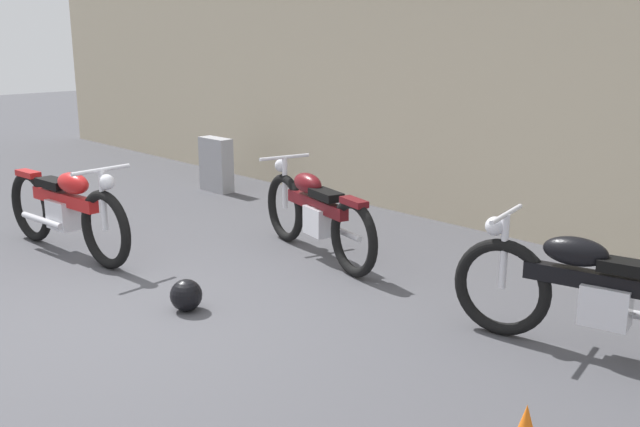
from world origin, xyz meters
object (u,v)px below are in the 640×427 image
(motorcycle_black, at_px, (596,294))
(motorcycle_maroon, at_px, (316,213))
(motorcycle_red, at_px, (66,209))
(stone_marker, at_px, (216,165))
(helmet, at_px, (186,295))

(motorcycle_black, height_order, motorcycle_maroon, motorcycle_black)
(motorcycle_red, height_order, motorcycle_maroon, motorcycle_red)
(motorcycle_black, relative_size, motorcycle_maroon, 1.02)
(stone_marker, distance_m, motorcycle_red, 3.00)
(stone_marker, height_order, motorcycle_red, motorcycle_red)
(motorcycle_black, bearing_deg, motorcycle_maroon, -15.90)
(motorcycle_red, xyz_separation_m, motorcycle_maroon, (1.71, 1.67, -0.02))
(stone_marker, relative_size, motorcycle_black, 0.36)
(helmet, relative_size, motorcycle_red, 0.12)
(motorcycle_red, bearing_deg, motorcycle_black, 13.13)
(stone_marker, xyz_separation_m, motorcycle_maroon, (3.02, -1.03, 0.07))
(stone_marker, bearing_deg, motorcycle_black, -11.54)
(motorcycle_maroon, bearing_deg, helmet, 113.89)
(helmet, height_order, motorcycle_black, motorcycle_black)
(helmet, bearing_deg, motorcycle_maroon, 100.49)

